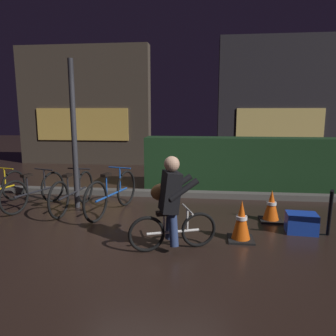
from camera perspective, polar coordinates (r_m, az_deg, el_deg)
The scene contains 14 objects.
ground_plane at distance 4.86m, azimuth -3.19°, elevation -11.68°, with size 40.00×40.00×0.00m, color black.
sidewalk_curb at distance 6.92m, azimuth -0.19°, elevation -4.59°, with size 12.00×0.24×0.12m, color #56544F.
hedge_row at distance 7.72m, azimuth 13.98°, elevation 0.79°, with size 4.80×0.70×1.22m, color #19381C.
storefront_left at distance 11.73m, azimuth -14.80°, elevation 10.66°, with size 4.65×0.54×4.06m.
storefront_right at distance 11.95m, azimuth 19.32°, elevation 11.18°, with size 4.20×0.54×4.39m.
street_post at distance 6.15m, azimuth -16.50°, elevation 5.60°, with size 0.10×0.10×2.74m, color #2D2D33.
parked_bike_left_mid at distance 6.53m, azimuth -22.80°, elevation -3.84°, with size 0.56×1.48×0.71m.
parked_bike_center_left at distance 6.13m, azimuth -16.68°, elevation -4.19°, with size 0.46×1.62×0.75m.
parked_bike_center_right at distance 5.79m, azimuth -9.97°, elevation -4.55°, with size 0.54×1.68×0.80m.
traffic_cone_near at distance 4.64m, azimuth 13.02°, elevation -9.30°, with size 0.36×0.36×0.58m.
traffic_cone_far at distance 5.59m, azimuth 18.05°, elevation -6.54°, with size 0.36×0.36×0.53m.
blue_crate at distance 5.25m, azimuth 22.80°, elevation -9.08°, with size 0.44×0.32×0.30m, color #193DB7.
cyclist at distance 4.15m, azimuth 0.49°, elevation -6.30°, with size 1.13×0.50×1.25m.
closed_umbrella at distance 5.05m, azimuth 27.03°, elevation -7.30°, with size 0.05×0.05×0.85m, color black.
Camera 1 is at (0.76, -4.46, 1.78)m, focal length 33.99 mm.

